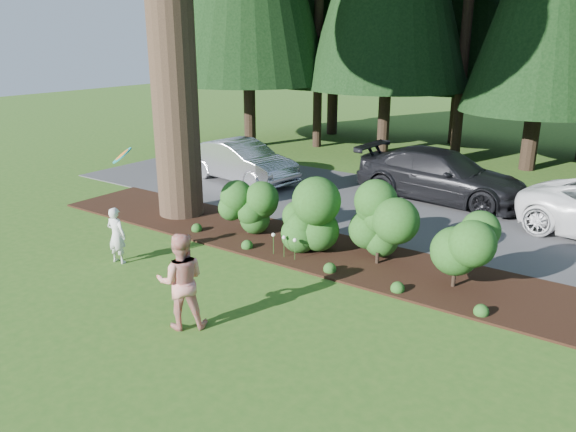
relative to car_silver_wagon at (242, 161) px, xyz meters
The scene contains 10 objects.
ground 9.20m from the car_silver_wagon, 52.38° to the right, with size 80.00×80.00×0.00m, color #2B5618.
mulch_bed 6.92m from the car_silver_wagon, 35.64° to the right, with size 16.00×2.50×0.05m, color black.
driveway 5.65m from the car_silver_wagon, ahead, with size 22.00×6.00×0.03m, color #38383A.
shrub_row 7.59m from the car_silver_wagon, 32.94° to the right, with size 6.53×1.60×1.61m.
lily_cluster 7.20m from the car_silver_wagon, 42.56° to the right, with size 0.69×0.09×0.57m.
car_silver_wagon is the anchor object (origin of this frame).
car_dark_suv 6.68m from the car_silver_wagon, 15.43° to the left, with size 2.14×5.26×1.53m, color black.
child 7.56m from the car_silver_wagon, 71.66° to the right, with size 0.47×0.31×1.29m, color silver.
adult 10.14m from the car_silver_wagon, 55.96° to the right, with size 0.84×0.65×1.73m, color red.
frisbee 7.38m from the car_silver_wagon, 70.96° to the right, with size 0.59×0.48×0.47m.
Camera 1 is at (6.66, -7.25, 4.88)m, focal length 35.00 mm.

